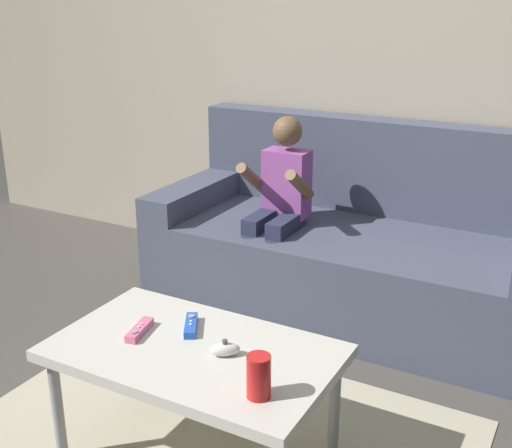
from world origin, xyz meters
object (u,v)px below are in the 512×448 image
couch (355,249)px  coffee_table (194,359)px  person_seated_on_couch (278,203)px  game_remote_pink_near_edge (139,330)px  game_remote_blue_far_corner (191,325)px  nunchuk_white (225,349)px  soda_can (259,376)px

couch → coffee_table: couch is taller
person_seated_on_couch → game_remote_pink_near_edge: (0.07, -1.11, -0.10)m
coffee_table → game_remote_pink_near_edge: size_ratio=5.99×
person_seated_on_couch → game_remote_blue_far_corner: bearing=-78.9°
couch → game_remote_pink_near_edge: size_ratio=12.69×
game_remote_blue_far_corner → coffee_table: bearing=-52.3°
game_remote_pink_near_edge → nunchuk_white: nunchuk_white is taller
game_remote_pink_near_edge → soda_can: bearing=-13.5°
couch → game_remote_blue_far_corner: couch is taller
person_seated_on_couch → coffee_table: size_ratio=1.04×
nunchuk_white → soda_can: 0.23m
person_seated_on_couch → nunchuk_white: 1.16m
couch → coffee_table: (-0.04, -1.28, 0.08)m
game_remote_blue_far_corner → game_remote_pink_near_edge: bearing=-140.6°
soda_can → coffee_table: bearing=156.6°
game_remote_pink_near_edge → person_seated_on_couch: bearing=93.7°
soda_can → game_remote_pink_near_edge: bearing=166.5°
coffee_table → couch: bearing=88.0°
couch → nunchuk_white: couch is taller
couch → soda_can: size_ratio=15.03×
couch → person_seated_on_couch: 0.43m
game_remote_pink_near_edge → game_remote_blue_far_corner: same height
nunchuk_white → soda_can: bearing=-35.9°
couch → nunchuk_white: size_ratio=18.63×
person_seated_on_couch → soda_can: 1.35m
coffee_table → game_remote_pink_near_edge: 0.21m
nunchuk_white → soda_can: size_ratio=0.81×
couch → game_remote_blue_far_corner: bearing=-95.7°
game_remote_blue_far_corner → soda_can: (0.37, -0.22, 0.05)m
nunchuk_white → game_remote_blue_far_corner: size_ratio=0.71×
game_remote_blue_far_corner → soda_can: soda_can is taller
couch → game_remote_pink_near_edge: 1.32m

